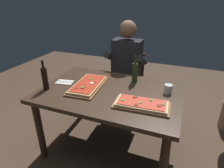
% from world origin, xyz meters
% --- Properties ---
extents(ground_plane, '(6.40, 6.40, 0.00)m').
position_xyz_m(ground_plane, '(0.00, 0.00, 0.00)').
color(ground_plane, '#4C3828').
extents(dining_table, '(1.40, 0.96, 0.74)m').
position_xyz_m(dining_table, '(0.00, 0.00, 0.64)').
color(dining_table, '#3D2B1E').
rests_on(dining_table, ground_plane).
extents(pizza_rectangular_front, '(0.50, 0.26, 0.05)m').
position_xyz_m(pizza_rectangular_front, '(0.36, -0.18, 0.76)').
color(pizza_rectangular_front, brown).
rests_on(pizza_rectangular_front, dining_table).
extents(pizza_rectangular_left, '(0.32, 0.55, 0.05)m').
position_xyz_m(pizza_rectangular_left, '(-0.25, -0.01, 0.76)').
color(pizza_rectangular_left, brown).
rests_on(pizza_rectangular_left, dining_table).
extents(wine_bottle_dark, '(0.06, 0.06, 0.29)m').
position_xyz_m(wine_bottle_dark, '(0.17, 0.30, 0.86)').
color(wine_bottle_dark, '#233819').
rests_on(wine_bottle_dark, dining_table).
extents(oil_bottle_amber, '(0.06, 0.06, 0.31)m').
position_xyz_m(oil_bottle_amber, '(-0.62, -0.21, 0.86)').
color(oil_bottle_amber, black).
rests_on(oil_bottle_amber, dining_table).
extents(tumbler_near_camera, '(0.08, 0.08, 0.09)m').
position_xyz_m(tumbler_near_camera, '(0.54, 0.16, 0.78)').
color(tumbler_near_camera, silver).
rests_on(tumbler_near_camera, dining_table).
extents(napkin_cutlery_set, '(0.20, 0.14, 0.01)m').
position_xyz_m(napkin_cutlery_set, '(-0.54, -0.01, 0.74)').
color(napkin_cutlery_set, white).
rests_on(napkin_cutlery_set, dining_table).
extents(diner_chair, '(0.44, 0.44, 0.87)m').
position_xyz_m(diner_chair, '(-0.07, 0.86, 0.49)').
color(diner_chair, black).
rests_on(diner_chair, ground_plane).
extents(seated_diner, '(0.53, 0.41, 1.33)m').
position_xyz_m(seated_diner, '(-0.07, 0.74, 0.74)').
color(seated_diner, '#23232D').
rests_on(seated_diner, ground_plane).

